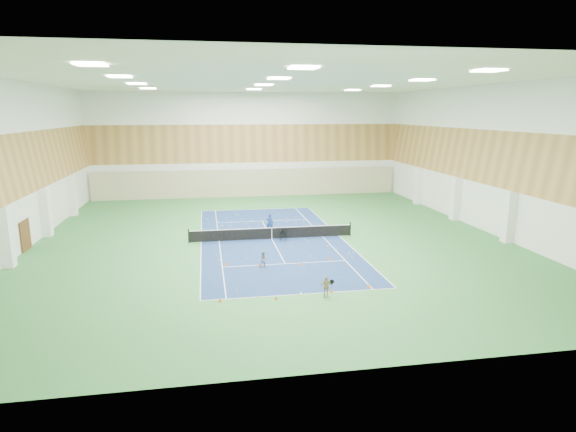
{
  "coord_description": "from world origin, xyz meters",
  "views": [
    {
      "loc": [
        -4.97,
        -36.26,
        9.83
      ],
      "look_at": [
        1.15,
        -0.86,
        2.0
      ],
      "focal_mm": 30.0,
      "sensor_mm": 36.0,
      "label": 1
    }
  ],
  "objects_px": {
    "tennis_net": "(272,232)",
    "child_apron": "(326,287)",
    "coach": "(270,223)",
    "child_court": "(264,259)",
    "ball_cart": "(283,235)"
  },
  "relations": [
    {
      "from": "tennis_net",
      "to": "child_apron",
      "type": "bearing_deg",
      "value": -84.4
    },
    {
      "from": "coach",
      "to": "child_apron",
      "type": "relative_size",
      "value": 1.35
    },
    {
      "from": "child_apron",
      "to": "ball_cart",
      "type": "xyz_separation_m",
      "value": [
        -0.4,
        11.85,
        -0.17
      ]
    },
    {
      "from": "child_apron",
      "to": "coach",
      "type": "bearing_deg",
      "value": 93.06
    },
    {
      "from": "tennis_net",
      "to": "child_apron",
      "type": "relative_size",
      "value": 10.96
    },
    {
      "from": "coach",
      "to": "ball_cart",
      "type": "distance_m",
      "value": 2.97
    },
    {
      "from": "child_apron",
      "to": "ball_cart",
      "type": "distance_m",
      "value": 11.86
    },
    {
      "from": "coach",
      "to": "child_court",
      "type": "relative_size",
      "value": 1.48
    },
    {
      "from": "tennis_net",
      "to": "ball_cart",
      "type": "height_order",
      "value": "tennis_net"
    },
    {
      "from": "child_court",
      "to": "child_apron",
      "type": "distance_m",
      "value": 6.19
    },
    {
      "from": "tennis_net",
      "to": "child_court",
      "type": "height_order",
      "value": "tennis_net"
    },
    {
      "from": "tennis_net",
      "to": "child_court",
      "type": "xyz_separation_m",
      "value": [
        -1.47,
        -6.87,
        -0.02
      ]
    },
    {
      "from": "coach",
      "to": "child_apron",
      "type": "xyz_separation_m",
      "value": [
        1.07,
        -14.71,
        -0.2
      ]
    },
    {
      "from": "tennis_net",
      "to": "child_court",
      "type": "relative_size",
      "value": 12.04
    },
    {
      "from": "child_court",
      "to": "child_apron",
      "type": "relative_size",
      "value": 0.91
    }
  ]
}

